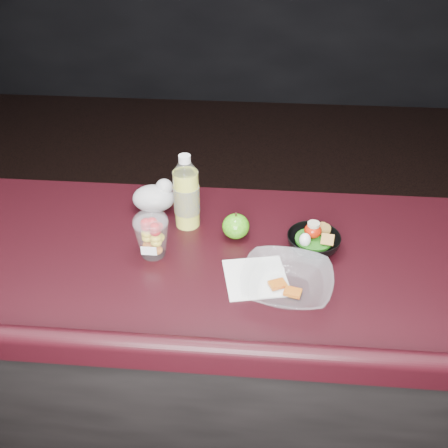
{
  "coord_description": "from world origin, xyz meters",
  "views": [
    {
      "loc": [
        0.21,
        -0.78,
        1.9
      ],
      "look_at": [
        0.12,
        0.33,
        1.1
      ],
      "focal_mm": 40.0,
      "sensor_mm": 36.0,
      "label": 1
    }
  ],
  "objects_px": {
    "lemonade_bottle": "(187,197)",
    "green_apple": "(236,226)",
    "snack_bowl": "(313,241)",
    "takeout_bowl": "(286,283)",
    "fruit_cup": "(152,234)"
  },
  "relations": [
    {
      "from": "lemonade_bottle",
      "to": "green_apple",
      "type": "distance_m",
      "value": 0.17
    },
    {
      "from": "snack_bowl",
      "to": "takeout_bowl",
      "type": "height_order",
      "value": "snack_bowl"
    },
    {
      "from": "lemonade_bottle",
      "to": "fruit_cup",
      "type": "distance_m",
      "value": 0.17
    },
    {
      "from": "takeout_bowl",
      "to": "snack_bowl",
      "type": "bearing_deg",
      "value": 66.82
    },
    {
      "from": "lemonade_bottle",
      "to": "fruit_cup",
      "type": "relative_size",
      "value": 1.69
    },
    {
      "from": "takeout_bowl",
      "to": "fruit_cup",
      "type": "bearing_deg",
      "value": 161.55
    },
    {
      "from": "lemonade_bottle",
      "to": "fruit_cup",
      "type": "bearing_deg",
      "value": -116.49
    },
    {
      "from": "fruit_cup",
      "to": "green_apple",
      "type": "relative_size",
      "value": 1.67
    },
    {
      "from": "fruit_cup",
      "to": "snack_bowl",
      "type": "height_order",
      "value": "fruit_cup"
    },
    {
      "from": "snack_bowl",
      "to": "takeout_bowl",
      "type": "distance_m",
      "value": 0.2
    },
    {
      "from": "lemonade_bottle",
      "to": "takeout_bowl",
      "type": "bearing_deg",
      "value": -43.16
    },
    {
      "from": "lemonade_bottle",
      "to": "fruit_cup",
      "type": "height_order",
      "value": "lemonade_bottle"
    },
    {
      "from": "lemonade_bottle",
      "to": "takeout_bowl",
      "type": "distance_m",
      "value": 0.4
    },
    {
      "from": "fruit_cup",
      "to": "green_apple",
      "type": "height_order",
      "value": "fruit_cup"
    },
    {
      "from": "green_apple",
      "to": "snack_bowl",
      "type": "distance_m",
      "value": 0.22
    }
  ]
}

